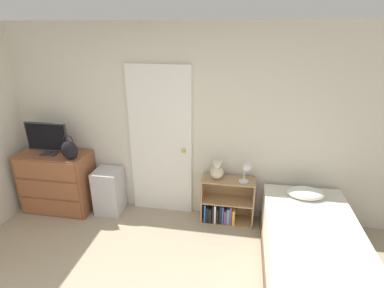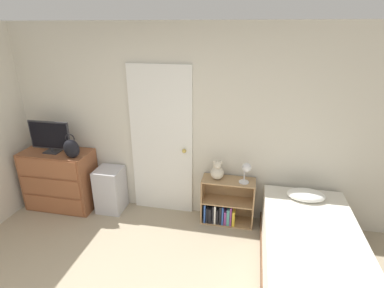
% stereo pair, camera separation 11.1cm
% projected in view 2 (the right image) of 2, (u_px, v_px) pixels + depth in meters
% --- Properties ---
extents(wall_back, '(10.00, 0.06, 2.55)m').
position_uv_depth(wall_back, '(161.00, 124.00, 3.97)').
color(wall_back, beige).
rests_on(wall_back, ground_plane).
extents(door_closed, '(0.84, 0.09, 2.06)m').
position_uv_depth(door_closed, '(162.00, 142.00, 4.01)').
color(door_closed, white).
rests_on(door_closed, ground_plane).
extents(dresser, '(0.96, 0.47, 0.86)m').
position_uv_depth(dresser, '(60.00, 179.00, 4.29)').
color(dresser, brown).
rests_on(dresser, ground_plane).
extents(tv, '(0.59, 0.16, 0.44)m').
position_uv_depth(tv, '(50.00, 136.00, 4.04)').
color(tv, '#2D2D33').
rests_on(tv, dresser).
extents(handbag, '(0.22, 0.13, 0.34)m').
position_uv_depth(handbag, '(71.00, 149.00, 3.91)').
color(handbag, black).
rests_on(handbag, dresser).
extents(storage_bin, '(0.36, 0.36, 0.64)m').
position_uv_depth(storage_bin, '(111.00, 190.00, 4.25)').
color(storage_bin, silver).
rests_on(storage_bin, ground_plane).
extents(bookshelf, '(0.69, 0.28, 0.64)m').
position_uv_depth(bookshelf, '(224.00, 206.00, 4.01)').
color(bookshelf, tan).
rests_on(bookshelf, ground_plane).
extents(teddy_bear, '(0.17, 0.17, 0.26)m').
position_uv_depth(teddy_bear, '(217.00, 171.00, 3.84)').
color(teddy_bear, beige).
rests_on(teddy_bear, bookshelf).
extents(desk_lamp, '(0.15, 0.14, 0.28)m').
position_uv_depth(desk_lamp, '(246.00, 169.00, 3.70)').
color(desk_lamp, silver).
rests_on(desk_lamp, bookshelf).
extents(bed, '(0.98, 1.98, 0.67)m').
position_uv_depth(bed, '(311.00, 258.00, 3.04)').
color(bed, brown).
rests_on(bed, ground_plane).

